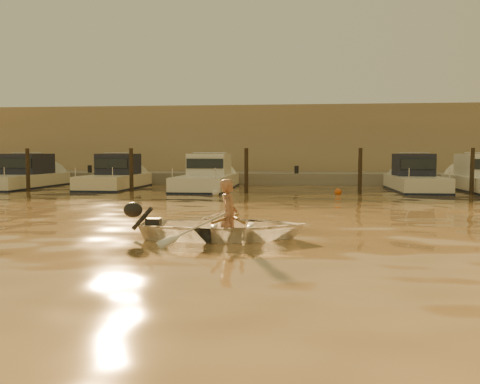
# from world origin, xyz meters

# --- Properties ---
(ground_plane) EXTENTS (160.00, 160.00, 0.00)m
(ground_plane) POSITION_xyz_m (0.00, 0.00, 0.00)
(ground_plane) COLOR brown
(ground_plane) RESTS_ON ground
(dinghy) EXTENTS (3.55, 2.64, 0.71)m
(dinghy) POSITION_xyz_m (0.62, 0.95, 0.23)
(dinghy) COLOR white
(dinghy) RESTS_ON ground_plane
(person) EXTENTS (0.40, 0.58, 1.53)m
(person) POSITION_xyz_m (0.72, 0.96, 0.47)
(person) COLOR #98664C
(person) RESTS_ON dinghy
(outboard_motor) EXTENTS (0.92, 0.45, 0.70)m
(outboard_motor) POSITION_xyz_m (-0.88, 0.86, 0.28)
(outboard_motor) COLOR black
(outboard_motor) RESTS_ON dinghy
(oar_port) EXTENTS (0.62, 2.04, 0.13)m
(oar_port) POSITION_xyz_m (0.87, 0.97, 0.42)
(oar_port) COLOR brown
(oar_port) RESTS_ON dinghy
(oar_starboard) EXTENTS (0.30, 2.09, 0.13)m
(oar_starboard) POSITION_xyz_m (0.67, 0.96, 0.42)
(oar_starboard) COLOR brown
(oar_starboard) RESTS_ON dinghy
(moored_boat_0) EXTENTS (2.33, 7.39, 1.75)m
(moored_boat_0) POSITION_xyz_m (-12.04, 16.00, 0.62)
(moored_boat_0) COLOR silver
(moored_boat_0) RESTS_ON ground_plane
(moored_boat_1) EXTENTS (2.19, 6.53, 1.75)m
(moored_boat_1) POSITION_xyz_m (-7.07, 16.00, 0.62)
(moored_boat_1) COLOR beige
(moored_boat_1) RESTS_ON ground_plane
(moored_boat_2) EXTENTS (2.35, 7.84, 1.75)m
(moored_boat_2) POSITION_xyz_m (-2.36, 16.00, 0.62)
(moored_boat_2) COLOR white
(moored_boat_2) RESTS_ON ground_plane
(moored_boat_4) EXTENTS (2.08, 6.47, 1.75)m
(moored_boat_4) POSITION_xyz_m (7.61, 16.00, 0.62)
(moored_boat_4) COLOR silver
(moored_boat_4) RESTS_ON ground_plane
(piling_0) EXTENTS (0.18, 0.18, 2.20)m
(piling_0) POSITION_xyz_m (-10.50, 13.80, 0.90)
(piling_0) COLOR #2D2319
(piling_0) RESTS_ON ground_plane
(piling_1) EXTENTS (0.18, 0.18, 2.20)m
(piling_1) POSITION_xyz_m (-5.50, 13.80, 0.90)
(piling_1) COLOR #2D2319
(piling_1) RESTS_ON ground_plane
(piling_2) EXTENTS (0.18, 0.18, 2.20)m
(piling_2) POSITION_xyz_m (-0.20, 13.80, 0.90)
(piling_2) COLOR #2D2319
(piling_2) RESTS_ON ground_plane
(piling_3) EXTENTS (0.18, 0.18, 2.20)m
(piling_3) POSITION_xyz_m (4.80, 13.80, 0.90)
(piling_3) COLOR #2D2319
(piling_3) RESTS_ON ground_plane
(piling_4) EXTENTS (0.18, 0.18, 2.20)m
(piling_4) POSITION_xyz_m (9.50, 13.80, 0.90)
(piling_4) COLOR #2D2319
(piling_4) RESTS_ON ground_plane
(fender_b) EXTENTS (0.30, 0.30, 0.30)m
(fender_b) POSITION_xyz_m (-6.78, 13.52, 0.10)
(fender_b) COLOR #DB4219
(fender_b) RESTS_ON ground_plane
(fender_c) EXTENTS (0.30, 0.30, 0.30)m
(fender_c) POSITION_xyz_m (-1.34, 12.22, 0.10)
(fender_c) COLOR silver
(fender_c) RESTS_ON ground_plane
(fender_d) EXTENTS (0.30, 0.30, 0.30)m
(fender_d) POSITION_xyz_m (3.84, 13.48, 0.10)
(fender_d) COLOR #DB5B19
(fender_d) RESTS_ON ground_plane
(fender_e) EXTENTS (0.30, 0.30, 0.30)m
(fender_e) POSITION_xyz_m (7.65, 13.46, 0.10)
(fender_e) COLOR silver
(fender_e) RESTS_ON ground_plane
(quay) EXTENTS (52.00, 4.00, 1.00)m
(quay) POSITION_xyz_m (0.00, 21.50, 0.15)
(quay) COLOR gray
(quay) RESTS_ON ground_plane
(waterfront_building) EXTENTS (46.00, 7.00, 4.80)m
(waterfront_building) POSITION_xyz_m (0.00, 27.00, 2.40)
(waterfront_building) COLOR #9E8466
(waterfront_building) RESTS_ON quay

